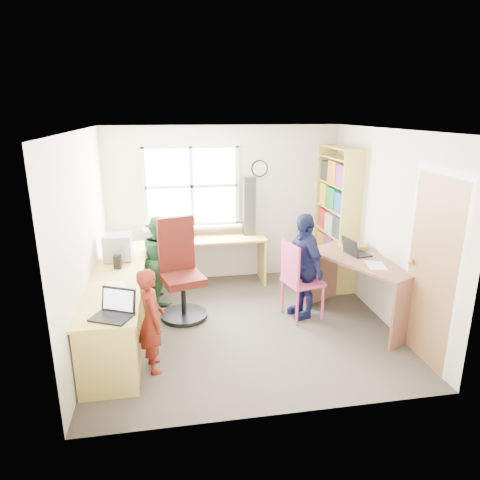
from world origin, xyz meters
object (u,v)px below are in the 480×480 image
(crt_monitor, at_px, (118,247))
(right_desk, at_px, (362,276))
(wooden_chair, at_px, (298,278))
(potted_plant, at_px, (190,227))
(bookshelf, at_px, (336,220))
(l_desk, at_px, (134,310))
(swivel_chair, at_px, (181,275))
(laptop_right, at_px, (355,251))
(cd_tower, at_px, (249,206))
(person_red, at_px, (151,320))
(person_navy, at_px, (303,266))
(laptop_left, at_px, (115,310))
(person_green, at_px, (161,259))

(crt_monitor, bearing_deg, right_desk, -11.96)
(wooden_chair, height_order, potted_plant, potted_plant)
(bookshelf, xyz_separation_m, crt_monitor, (-3.18, -0.57, -0.08))
(l_desk, relative_size, wooden_chair, 2.88)
(crt_monitor, distance_m, potted_plant, 1.32)
(bookshelf, xyz_separation_m, swivel_chair, (-2.40, -0.77, -0.44))
(bookshelf, relative_size, wooden_chair, 2.05)
(right_desk, relative_size, laptop_right, 4.35)
(l_desk, distance_m, laptop_right, 2.82)
(cd_tower, height_order, person_red, cd_tower)
(l_desk, height_order, person_navy, person_navy)
(crt_monitor, bearing_deg, laptop_right, -8.96)
(l_desk, xyz_separation_m, person_red, (0.21, -0.49, 0.10))
(cd_tower, xyz_separation_m, potted_plant, (-0.91, -0.00, -0.29))
(bookshelf, xyz_separation_m, wooden_chair, (-0.92, -1.09, -0.45))
(laptop_left, xyz_separation_m, person_green, (0.40, 1.96, -0.19))
(laptop_left, distance_m, cd_tower, 3.10)
(bookshelf, distance_m, crt_monitor, 3.23)
(person_navy, bearing_deg, wooden_chair, -69.65)
(wooden_chair, xyz_separation_m, person_navy, (0.08, 0.05, 0.14))
(wooden_chair, height_order, crt_monitor, crt_monitor)
(bookshelf, distance_m, person_red, 3.40)
(potted_plant, xyz_separation_m, person_navy, (1.37, -1.36, -0.22))
(right_desk, distance_m, crt_monitor, 3.13)
(crt_monitor, relative_size, cd_tower, 0.40)
(person_red, relative_size, person_green, 0.91)
(swivel_chair, xyz_separation_m, laptop_right, (2.21, -0.36, 0.33))
(bookshelf, xyz_separation_m, person_green, (-2.66, -0.23, -0.39))
(laptop_right, distance_m, potted_plant, 2.48)
(l_desk, distance_m, person_navy, 2.17)
(bookshelf, xyz_separation_m, cd_tower, (-1.29, 0.33, 0.20))
(person_green, bearing_deg, person_navy, -127.06)
(wooden_chair, relative_size, cd_tower, 1.13)
(potted_plant, height_order, person_red, person_red)
(swivel_chair, xyz_separation_m, potted_plant, (0.20, 1.09, 0.35))
(laptop_left, bearing_deg, wooden_chair, 53.26)
(laptop_left, distance_m, potted_plant, 2.65)
(crt_monitor, xyz_separation_m, potted_plant, (0.97, 0.90, -0.01))
(potted_plant, distance_m, person_red, 2.37)
(cd_tower, xyz_separation_m, person_navy, (0.45, -1.36, -0.51))
(crt_monitor, height_order, person_red, person_red)
(bookshelf, relative_size, person_navy, 1.52)
(crt_monitor, distance_m, person_navy, 2.39)
(laptop_left, relative_size, laptop_right, 1.23)
(wooden_chair, height_order, cd_tower, cd_tower)
(l_desk, distance_m, person_red, 0.54)
(laptop_left, height_order, person_green, person_green)
(right_desk, relative_size, wooden_chair, 1.56)
(laptop_right, xyz_separation_m, potted_plant, (-2.01, 1.45, 0.02))
(l_desk, xyz_separation_m, right_desk, (2.81, 0.17, 0.15))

